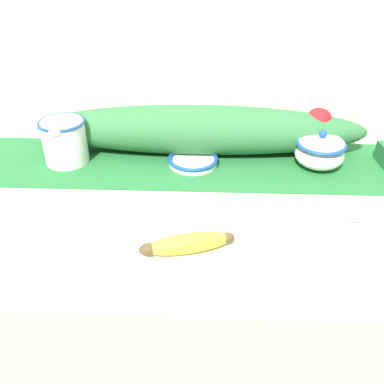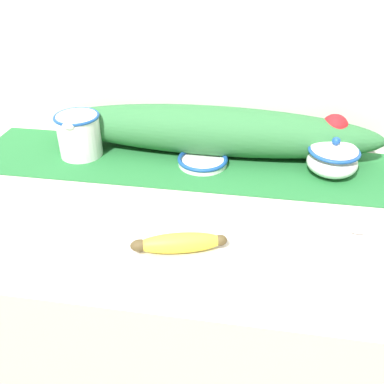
{
  "view_description": "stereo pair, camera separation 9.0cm",
  "coord_description": "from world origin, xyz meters",
  "px_view_note": "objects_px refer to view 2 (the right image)",
  "views": [
    {
      "loc": [
        0.02,
        -0.78,
        1.45
      ],
      "look_at": [
        -0.01,
        -0.03,
        0.97
      ],
      "focal_mm": 40.0,
      "sensor_mm": 36.0,
      "label": 1
    },
    {
      "loc": [
        0.11,
        -0.77,
        1.45
      ],
      "look_at": [
        -0.01,
        -0.03,
        0.97
      ],
      "focal_mm": 40.0,
      "sensor_mm": 36.0,
      "label": 2
    }
  ],
  "objects_px": {
    "cream_pitcher": "(79,134)",
    "small_dish": "(203,161)",
    "banana": "(179,243)",
    "spoon": "(348,228)",
    "sugar_bowl": "(333,158)"
  },
  "relations": [
    {
      "from": "cream_pitcher",
      "to": "small_dish",
      "type": "bearing_deg",
      "value": -0.71
    },
    {
      "from": "banana",
      "to": "spoon",
      "type": "height_order",
      "value": "banana"
    },
    {
      "from": "sugar_bowl",
      "to": "banana",
      "type": "xyz_separation_m",
      "value": [
        -0.31,
        -0.34,
        -0.03
      ]
    },
    {
      "from": "banana",
      "to": "spoon",
      "type": "distance_m",
      "value": 0.35
    },
    {
      "from": "cream_pitcher",
      "to": "banana",
      "type": "xyz_separation_m",
      "value": [
        0.33,
        -0.34,
        -0.04
      ]
    },
    {
      "from": "small_dish",
      "to": "banana",
      "type": "relative_size",
      "value": 0.7
    },
    {
      "from": "sugar_bowl",
      "to": "small_dish",
      "type": "relative_size",
      "value": 0.96
    },
    {
      "from": "banana",
      "to": "spoon",
      "type": "xyz_separation_m",
      "value": [
        0.33,
        0.12,
        -0.02
      ]
    },
    {
      "from": "cream_pitcher",
      "to": "spoon",
      "type": "bearing_deg",
      "value": -18.87
    },
    {
      "from": "small_dish",
      "to": "spoon",
      "type": "relative_size",
      "value": 0.7
    },
    {
      "from": "cream_pitcher",
      "to": "spoon",
      "type": "xyz_separation_m",
      "value": [
        0.65,
        -0.22,
        -0.06
      ]
    },
    {
      "from": "spoon",
      "to": "cream_pitcher",
      "type": "bearing_deg",
      "value": 176.14
    },
    {
      "from": "sugar_bowl",
      "to": "small_dish",
      "type": "distance_m",
      "value": 0.32
    },
    {
      "from": "small_dish",
      "to": "spoon",
      "type": "distance_m",
      "value": 0.4
    },
    {
      "from": "cream_pitcher",
      "to": "spoon",
      "type": "relative_size",
      "value": 0.74
    }
  ]
}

